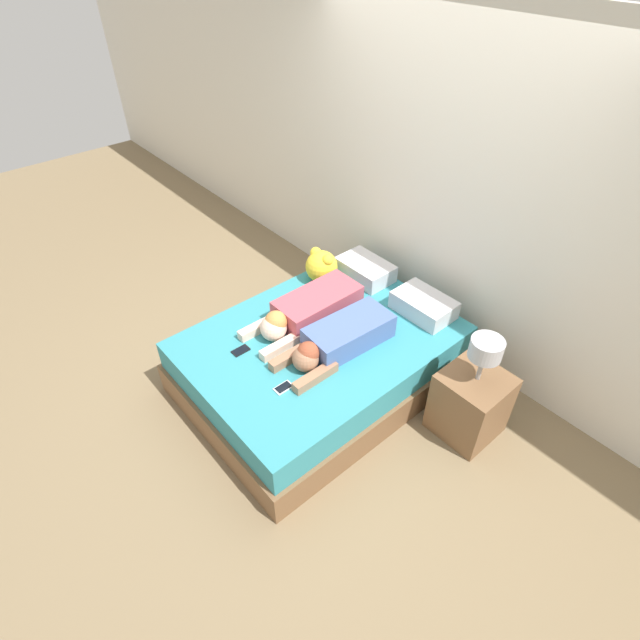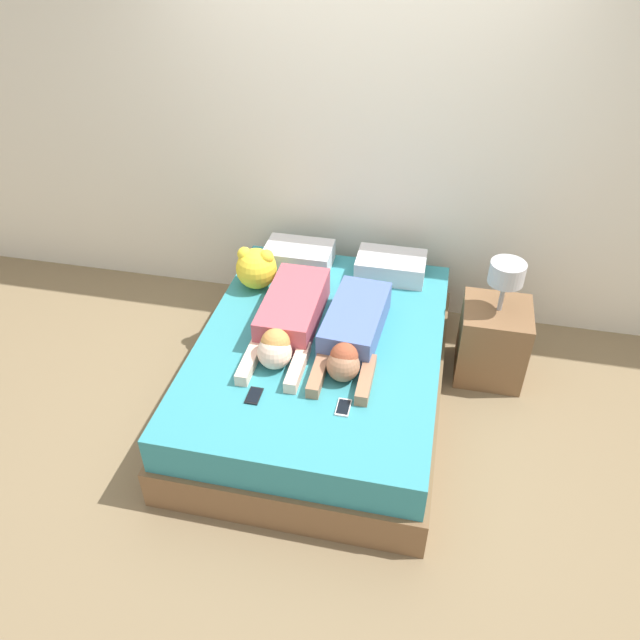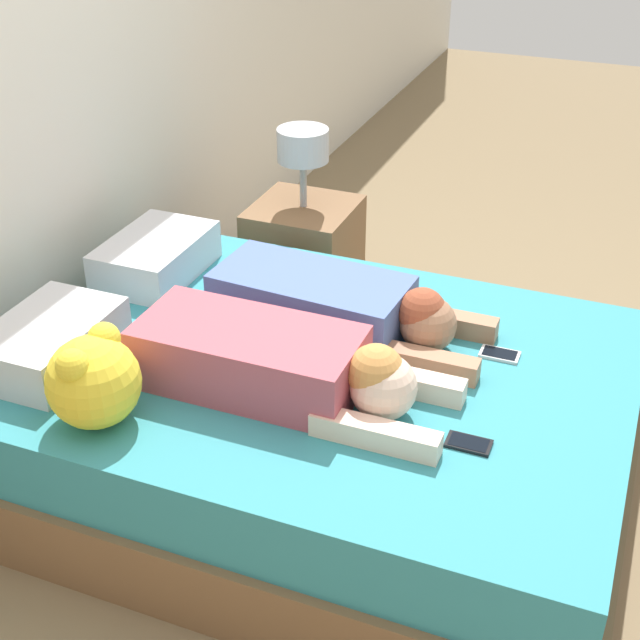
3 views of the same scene
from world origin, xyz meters
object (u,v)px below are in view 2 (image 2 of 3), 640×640
Objects in this scene: person_left at (289,319)px; bed at (320,371)px; pillow_head_right at (391,266)px; cell_phone_left at (254,396)px; nightstand at (493,337)px; person_right at (352,332)px; pillow_head_left at (299,256)px; cell_phone_right at (343,407)px; plush_toy at (256,268)px.

bed is at bearing -9.88° from person_left.
cell_phone_left is at bearing -113.05° from pillow_head_right.
nightstand is (1.29, 1.04, -0.20)m from cell_phone_left.
nightstand reaches higher than person_right.
pillow_head_left and pillow_head_right have the same top height.
person_right is at bearing -56.79° from pillow_head_left.
plush_toy reaches higher than cell_phone_right.
pillow_head_right is at bearing 55.27° from person_left.
bed is at bearing -67.77° from pillow_head_left.
plush_toy is at bearing 138.21° from bed.
nightstand reaches higher than pillow_head_left.
pillow_head_left is 0.49× the size of person_right.
pillow_head_right is 0.47× the size of person_left.
bed is at bearing 114.44° from cell_phone_right.
person_left reaches higher than bed.
pillow_head_left is 3.66× the size of cell_phone_left.
pillow_head_left is at bearing 113.13° from cell_phone_right.
pillow_head_left is 0.47× the size of person_left.
plush_toy is (-0.53, 0.47, 0.39)m from bed.
person_left is at bearing 128.03° from cell_phone_right.
cell_phone_left and cell_phone_right have the same top height.
bed is 15.88× the size of cell_phone_left.
plush_toy is (-0.29, 1.02, 0.14)m from cell_phone_left.
person_right is at bearing -33.21° from plush_toy.
pillow_head_right is at bearing 157.79° from nightstand.
cell_phone_right is (0.48, 0.02, 0.00)m from cell_phone_left.
cell_phone_left is at bearing -86.65° from pillow_head_left.
nightstand reaches higher than plush_toy.
cell_phone_right is at bearing -52.44° from plush_toy.
person_right reaches higher than cell_phone_left.
nightstand is at bearing 25.33° from bed.
person_left is (-0.52, -0.75, 0.02)m from pillow_head_right.
plush_toy reaches higher than person_left.
nightstand reaches higher than cell_phone_right.
person_left is 0.72m from cell_phone_right.
cell_phone_right is (0.56, -1.32, -0.07)m from pillow_head_left.
person_left is at bearing 85.62° from cell_phone_left.
person_left is 7.72× the size of cell_phone_right.
cell_phone_left is (-0.24, -0.54, 0.25)m from bed.
bed is 7.05× the size of plush_toy.
cell_phone_right is at bearing 1.83° from cell_phone_left.
person_right is 7.43× the size of cell_phone_left.
pillow_head_right is 0.92m from person_left.
nightstand is (0.72, -0.29, -0.27)m from pillow_head_right.
person_right is at bearing -5.02° from person_left.
cell_phone_right is at bearing -128.19° from nightstand.
pillow_head_right is 0.91m from plush_toy.
person_left is 3.43× the size of plush_toy.
bed is 4.34× the size of pillow_head_left.
pillow_head_right is 1.63× the size of plush_toy.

